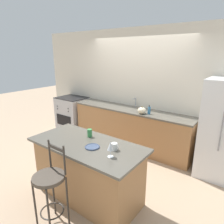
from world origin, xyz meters
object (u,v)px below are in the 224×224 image
at_px(dinner_plate, 92,147).
at_px(pumpkin_decoration, 142,110).
at_px(tumbler_cup, 90,133).
at_px(oven_range, 73,113).
at_px(bar_stool_near, 50,185).
at_px(wine_glass, 111,146).
at_px(soap_bottle, 149,110).
at_px(coffee_mug, 114,147).

relative_size(dinner_plate, pumpkin_decoration, 1.17).
relative_size(dinner_plate, tumbler_cup, 1.66).
distance_m(oven_range, pumpkin_decoration, 2.37).
relative_size(bar_stool_near, dinner_plate, 5.42).
xyz_separation_m(wine_glass, pumpkin_decoration, (-0.54, 1.81, -0.05)).
relative_size(wine_glass, tumbler_cup, 1.66).
bearing_deg(tumbler_cup, dinner_plate, -41.79).
distance_m(dinner_plate, wine_glass, 0.39).
relative_size(oven_range, tumbler_cup, 7.65).
xyz_separation_m(oven_range, wine_glass, (2.85, -1.95, 0.57)).
distance_m(tumbler_cup, soap_bottle, 1.58).
bearing_deg(oven_range, tumbler_cup, -36.54).
bearing_deg(wine_glass, soap_bottle, 102.38).
bearing_deg(bar_stool_near, wine_glass, 48.81).
xyz_separation_m(oven_range, bar_stool_near, (2.36, -2.51, 0.13)).
xyz_separation_m(bar_stool_near, tumbler_cup, (-0.14, 0.87, 0.36)).
relative_size(coffee_mug, tumbler_cup, 0.95).
xyz_separation_m(dinner_plate, tumbler_cup, (-0.28, 0.25, 0.05)).
distance_m(oven_range, coffee_mug, 3.33).
relative_size(bar_stool_near, soap_bottle, 5.89).
distance_m(wine_glass, pumpkin_decoration, 1.89).
distance_m(wine_glass, tumbler_cup, 0.71).
bearing_deg(bar_stool_near, tumbler_cup, 99.04).
bearing_deg(soap_bottle, dinner_plate, -88.30).
relative_size(dinner_plate, coffee_mug, 1.75).
bearing_deg(pumpkin_decoration, oven_range, 176.50).
bearing_deg(wine_glass, coffee_mug, 111.49).
relative_size(wine_glass, coffee_mug, 1.74).
height_order(tumbler_cup, pumpkin_decoration, pumpkin_decoration).
bearing_deg(wine_glass, oven_range, 145.68).
bearing_deg(oven_range, dinner_plate, -37.17).
xyz_separation_m(dinner_plate, soap_bottle, (-0.05, 1.82, 0.09)).
height_order(oven_range, soap_bottle, soap_bottle).
height_order(tumbler_cup, soap_bottle, soap_bottle).
bearing_deg(coffee_mug, pumpkin_decoration, 106.23).
bearing_deg(bar_stool_near, coffee_mug, 60.33).
bearing_deg(coffee_mug, tumbler_cup, 167.60).
height_order(bar_stool_near, soap_bottle, bar_stool_near).
bearing_deg(bar_stool_near, oven_range, 133.14).
bearing_deg(oven_range, bar_stool_near, -46.86).
height_order(dinner_plate, soap_bottle, soap_bottle).
xyz_separation_m(oven_range, dinner_plate, (2.50, -1.89, 0.44)).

